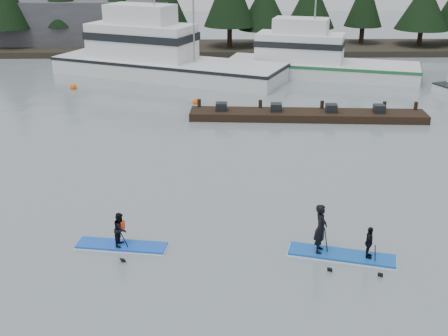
{
  "coord_description": "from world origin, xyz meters",
  "views": [
    {
      "loc": [
        -0.41,
        -17.28,
        10.38
      ],
      "look_at": [
        0.0,
        6.0,
        1.1
      ],
      "focal_mm": 45.0,
      "sensor_mm": 36.0,
      "label": 1
    }
  ],
  "objects_px": {
    "floating_dock": "(307,115)",
    "paddleboard_solo": "(121,237)",
    "fishing_boat_medium": "(316,68)",
    "paddleboard_duo": "(338,241)",
    "fishing_boat_large": "(161,66)"
  },
  "relations": [
    {
      "from": "floating_dock",
      "to": "fishing_boat_large",
      "type": "bearing_deg",
      "value": 132.98
    },
    {
      "from": "fishing_boat_medium",
      "to": "paddleboard_solo",
      "type": "height_order",
      "value": "fishing_boat_medium"
    },
    {
      "from": "fishing_boat_large",
      "to": "paddleboard_duo",
      "type": "distance_m",
      "value": 31.09
    },
    {
      "from": "fishing_boat_large",
      "to": "paddleboard_duo",
      "type": "bearing_deg",
      "value": -49.09
    },
    {
      "from": "fishing_boat_medium",
      "to": "floating_dock",
      "type": "distance_m",
      "value": 12.94
    },
    {
      "from": "paddleboard_solo",
      "to": "floating_dock",
      "type": "bearing_deg",
      "value": 68.78
    },
    {
      "from": "paddleboard_solo",
      "to": "paddleboard_duo",
      "type": "distance_m",
      "value": 7.83
    },
    {
      "from": "fishing_boat_large",
      "to": "paddleboard_duo",
      "type": "height_order",
      "value": "fishing_boat_large"
    },
    {
      "from": "floating_dock",
      "to": "paddleboard_solo",
      "type": "xyz_separation_m",
      "value": [
        -9.38,
        -16.24,
        0.2
      ]
    },
    {
      "from": "fishing_boat_medium",
      "to": "paddleboard_solo",
      "type": "distance_m",
      "value": 31.31
    },
    {
      "from": "fishing_boat_large",
      "to": "floating_dock",
      "type": "height_order",
      "value": "fishing_boat_large"
    },
    {
      "from": "fishing_boat_large",
      "to": "paddleboard_solo",
      "type": "distance_m",
      "value": 29.04
    },
    {
      "from": "floating_dock",
      "to": "paddleboard_solo",
      "type": "distance_m",
      "value": 18.75
    },
    {
      "from": "floating_dock",
      "to": "paddleboard_duo",
      "type": "height_order",
      "value": "paddleboard_duo"
    },
    {
      "from": "paddleboard_solo",
      "to": "paddleboard_duo",
      "type": "height_order",
      "value": "paddleboard_duo"
    }
  ]
}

